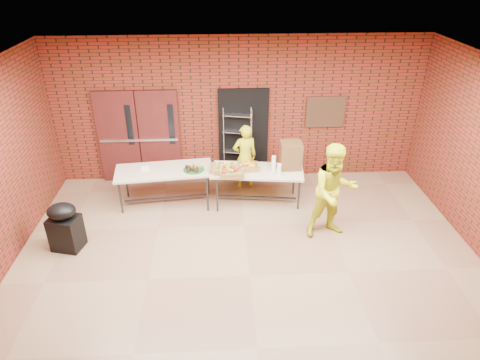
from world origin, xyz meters
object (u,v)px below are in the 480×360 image
wire_rack (237,145)px  table_left (164,173)px  volunteer_woman (245,157)px  volunteer_man (334,192)px  coffee_dispenser (291,155)px  covered_grill (65,226)px  table_right (257,173)px

wire_rack → table_left: size_ratio=0.85×
wire_rack → table_left: wire_rack is taller
volunteer_woman → volunteer_man: size_ratio=0.81×
volunteer_woman → coffee_dispenser: bearing=133.8°
wire_rack → volunteer_man: size_ratio=0.94×
table_left → volunteer_woman: size_ratio=1.37×
volunteer_man → covered_grill: bearing=172.3°
wire_rack → coffee_dispenser: 1.42m
table_left → volunteer_man: (3.14, -1.23, 0.18)m
coffee_dispenser → covered_grill: (-4.16, -1.43, -0.59)m
wire_rack → volunteer_man: bearing=-40.6°
coffee_dispenser → volunteer_woman: bearing=145.5°
coffee_dispenser → volunteer_woman: (-0.89, 0.61, -0.31)m
table_left → volunteer_man: volunteer_man is taller
wire_rack → covered_grill: size_ratio=1.89×
table_left → volunteer_woman: bearing=14.5°
wire_rack → table_right: (0.35, -1.04, -0.15)m
table_right → volunteer_man: (1.26, -1.18, 0.21)m
table_right → covered_grill: (-3.48, -1.35, -0.25)m
wire_rack → covered_grill: (-3.13, -2.39, -0.40)m
table_left → table_right: table_left is taller
coffee_dispenser → volunteer_woman: volunteer_woman is taller
table_right → volunteer_woman: size_ratio=1.32×
table_right → coffee_dispenser: bearing=13.6°
covered_grill → table_right: bearing=35.6°
table_left → volunteer_man: bearing=-27.6°
table_left → coffee_dispenser: 2.58m
coffee_dispenser → volunteer_man: bearing=-65.1°
wire_rack → volunteer_man: 2.74m
covered_grill → volunteer_man: 4.77m
wire_rack → volunteer_man: volunteer_man is taller
volunteer_woman → table_right: bearing=95.1°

